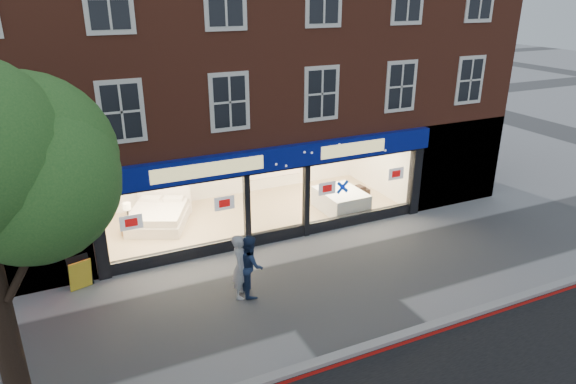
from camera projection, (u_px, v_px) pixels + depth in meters
ground at (321, 285)px, 14.54m from camera, size 120.00×120.00×0.00m
kerb_line at (385, 350)px, 11.93m from camera, size 60.00×0.10×0.01m
kerb_stone at (380, 343)px, 12.08m from camera, size 60.00×0.25×0.12m
showroom_floor at (254, 215)px, 18.95m from camera, size 11.00×4.50×0.10m
building at (231, 24)px, 17.92m from camera, size 19.00×8.26×10.30m
display_bed at (159, 215)px, 17.96m from camera, size 2.65×2.85×1.29m
bedside_table at (129, 226)px, 17.29m from camera, size 0.59×0.59×0.55m
mattress_stack at (341, 200)px, 19.15m from camera, size 1.53×1.92×0.74m
sofa at (344, 193)px, 20.03m from camera, size 2.00×0.86×0.57m
a_board at (80, 273)px, 14.23m from camera, size 0.70×0.55×0.94m
pedestrian_grey at (241, 266)px, 13.71m from camera, size 0.73×0.80×1.83m
pedestrian_blue at (250, 265)px, 13.86m from camera, size 0.76×0.93×1.74m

